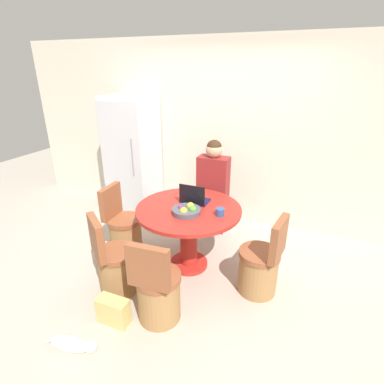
{
  "coord_description": "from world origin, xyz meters",
  "views": [
    {
      "loc": [
        1.15,
        -2.6,
        2.21
      ],
      "look_at": [
        -0.03,
        0.24,
        0.91
      ],
      "focal_mm": 28.0,
      "sensor_mm": 36.0,
      "label": 1
    }
  ],
  "objects_px": {
    "chair_left_side": "(124,231)",
    "chair_right_side": "(260,267)",
    "dining_table": "(189,224)",
    "laptop": "(194,199)",
    "chair_near_left_corner": "(116,266)",
    "handbag": "(113,311)",
    "refrigerator": "(133,157)",
    "cat": "(73,344)",
    "chair_near_camera": "(158,293)",
    "person_seated": "(214,184)",
    "fruit_bowl": "(187,210)"
  },
  "relations": [
    {
      "from": "chair_left_side",
      "to": "chair_right_side",
      "type": "xyz_separation_m",
      "value": [
        1.72,
        -0.08,
        0.0
      ]
    },
    {
      "from": "dining_table",
      "to": "laptop",
      "type": "bearing_deg",
      "value": 86.56
    },
    {
      "from": "dining_table",
      "to": "chair_left_side",
      "type": "distance_m",
      "value": 0.91
    },
    {
      "from": "dining_table",
      "to": "chair_left_side",
      "type": "relative_size",
      "value": 1.33
    },
    {
      "from": "chair_near_left_corner",
      "to": "handbag",
      "type": "height_order",
      "value": "chair_near_left_corner"
    },
    {
      "from": "refrigerator",
      "to": "cat",
      "type": "xyz_separation_m",
      "value": [
        0.97,
        -2.52,
        -0.83
      ]
    },
    {
      "from": "chair_right_side",
      "to": "chair_near_camera",
      "type": "xyz_separation_m",
      "value": [
        -0.8,
        -0.74,
        0.0
      ]
    },
    {
      "from": "cat",
      "to": "person_seated",
      "type": "bearing_deg",
      "value": 69.16
    },
    {
      "from": "chair_right_side",
      "to": "person_seated",
      "type": "relative_size",
      "value": 0.65
    },
    {
      "from": "chair_near_left_corner",
      "to": "chair_left_side",
      "type": "height_order",
      "value": "same"
    },
    {
      "from": "chair_near_left_corner",
      "to": "cat",
      "type": "relative_size",
      "value": 1.82
    },
    {
      "from": "person_seated",
      "to": "refrigerator",
      "type": "bearing_deg",
      "value": -9.81
    },
    {
      "from": "handbag",
      "to": "cat",
      "type": "bearing_deg",
      "value": -107.89
    },
    {
      "from": "chair_right_side",
      "to": "chair_near_camera",
      "type": "height_order",
      "value": "same"
    },
    {
      "from": "chair_left_side",
      "to": "laptop",
      "type": "xyz_separation_m",
      "value": [
        0.87,
        0.19,
        0.52
      ]
    },
    {
      "from": "handbag",
      "to": "fruit_bowl",
      "type": "bearing_deg",
      "value": 69.91
    },
    {
      "from": "dining_table",
      "to": "chair_near_camera",
      "type": "height_order",
      "value": "chair_near_camera"
    },
    {
      "from": "fruit_bowl",
      "to": "person_seated",
      "type": "bearing_deg",
      "value": 91.03
    },
    {
      "from": "handbag",
      "to": "chair_near_left_corner",
      "type": "bearing_deg",
      "value": 120.96
    },
    {
      "from": "dining_table",
      "to": "chair_near_left_corner",
      "type": "xyz_separation_m",
      "value": [
        -0.53,
        -0.69,
        -0.26
      ]
    },
    {
      "from": "refrigerator",
      "to": "cat",
      "type": "distance_m",
      "value": 2.82
    },
    {
      "from": "laptop",
      "to": "chair_near_left_corner",
      "type": "bearing_deg",
      "value": 57.16
    },
    {
      "from": "dining_table",
      "to": "chair_left_side",
      "type": "xyz_separation_m",
      "value": [
        -0.86,
        -0.05,
        -0.26
      ]
    },
    {
      "from": "chair_near_camera",
      "to": "cat",
      "type": "bearing_deg",
      "value": 46.86
    },
    {
      "from": "refrigerator",
      "to": "cat",
      "type": "bearing_deg",
      "value": -68.85
    },
    {
      "from": "cat",
      "to": "refrigerator",
      "type": "bearing_deg",
      "value": 101.53
    },
    {
      "from": "chair_left_side",
      "to": "person_seated",
      "type": "xyz_separation_m",
      "value": [
        0.89,
        0.86,
        0.46
      ]
    },
    {
      "from": "refrigerator",
      "to": "person_seated",
      "type": "relative_size",
      "value": 1.34
    },
    {
      "from": "refrigerator",
      "to": "handbag",
      "type": "distance_m",
      "value": 2.52
    },
    {
      "from": "chair_left_side",
      "to": "fruit_bowl",
      "type": "xyz_separation_m",
      "value": [
        0.91,
        -0.09,
        0.5
      ]
    },
    {
      "from": "dining_table",
      "to": "person_seated",
      "type": "height_order",
      "value": "person_seated"
    },
    {
      "from": "refrigerator",
      "to": "chair_near_camera",
      "type": "height_order",
      "value": "refrigerator"
    },
    {
      "from": "dining_table",
      "to": "chair_right_side",
      "type": "xyz_separation_m",
      "value": [
        0.86,
        -0.13,
        -0.26
      ]
    },
    {
      "from": "chair_left_side",
      "to": "chair_near_left_corner",
      "type": "bearing_deg",
      "value": -155.4
    },
    {
      "from": "dining_table",
      "to": "handbag",
      "type": "bearing_deg",
      "value": -105.62
    },
    {
      "from": "chair_right_side",
      "to": "person_seated",
      "type": "xyz_separation_m",
      "value": [
        -0.83,
        0.94,
        0.46
      ]
    },
    {
      "from": "chair_near_left_corner",
      "to": "dining_table",
      "type": "bearing_deg",
      "value": -90.0
    },
    {
      "from": "chair_right_side",
      "to": "handbag",
      "type": "distance_m",
      "value": 1.5
    },
    {
      "from": "chair_near_camera",
      "to": "laptop",
      "type": "distance_m",
      "value": 1.14
    },
    {
      "from": "dining_table",
      "to": "chair_near_camera",
      "type": "distance_m",
      "value": 0.91
    },
    {
      "from": "person_seated",
      "to": "fruit_bowl",
      "type": "distance_m",
      "value": 0.95
    },
    {
      "from": "chair_right_side",
      "to": "chair_left_side",
      "type": "bearing_deg",
      "value": -84.18
    },
    {
      "from": "dining_table",
      "to": "chair_near_camera",
      "type": "relative_size",
      "value": 1.33
    },
    {
      "from": "chair_near_left_corner",
      "to": "fruit_bowl",
      "type": "distance_m",
      "value": 0.94
    },
    {
      "from": "refrigerator",
      "to": "laptop",
      "type": "xyz_separation_m",
      "value": [
        1.41,
        -0.91,
        -0.1
      ]
    },
    {
      "from": "dining_table",
      "to": "chair_near_left_corner",
      "type": "distance_m",
      "value": 0.91
    },
    {
      "from": "dining_table",
      "to": "chair_near_left_corner",
      "type": "bearing_deg",
      "value": -127.6
    },
    {
      "from": "refrigerator",
      "to": "dining_table",
      "type": "xyz_separation_m",
      "value": [
        1.4,
        -1.06,
        -0.35
      ]
    },
    {
      "from": "chair_near_left_corner",
      "to": "cat",
      "type": "xyz_separation_m",
      "value": [
        0.1,
        -0.77,
        -0.22
      ]
    },
    {
      "from": "chair_near_left_corner",
      "to": "person_seated",
      "type": "distance_m",
      "value": 1.66
    }
  ]
}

